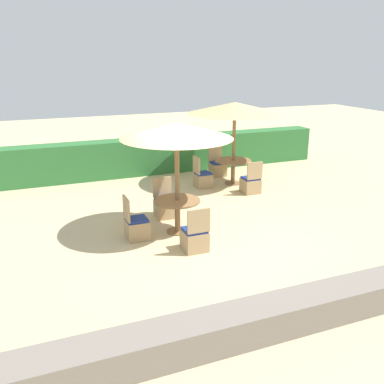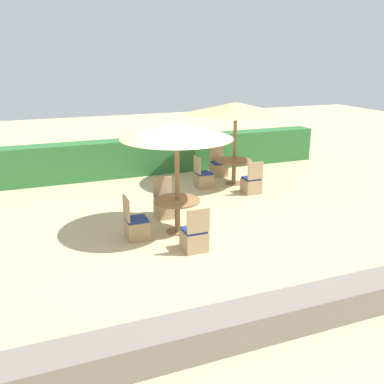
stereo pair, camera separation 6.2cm
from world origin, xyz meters
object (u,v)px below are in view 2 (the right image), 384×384
object	(u,v)px
patio_chair_back_right_south	(251,184)
parasol_back_right	(236,108)
round_table_back_right	(234,165)
patio_chair_back_right_west	(203,179)
patio_chair_back_right_north	(219,168)
patio_chair_center_north	(165,206)
patio_chair_center_south	(195,238)
parasol_center	(177,131)
patio_chair_center_west	(136,227)
round_table_center	(177,208)

from	to	relation	value
patio_chair_back_right_south	parasol_back_right	bearing A→B (deg)	92.19
round_table_back_right	patio_chair_back_right_west	bearing A→B (deg)	-179.02
patio_chair_back_right_north	patio_chair_back_right_west	distance (m)	1.38
round_table_back_right	patio_chair_center_north	xyz separation A→B (m)	(-2.77, -1.88, -0.31)
round_table_back_right	patio_chair_center_south	bearing A→B (deg)	-126.11
parasol_back_right	parasol_center	world-z (taller)	parasol_back_right
patio_chair_back_right_north	patio_chair_back_right_south	bearing A→B (deg)	92.43
patio_chair_back_right_west	patio_chair_center_west	bearing A→B (deg)	-43.84
round_table_back_right	patio_chair_center_west	world-z (taller)	patio_chair_center_west
patio_chair_back_right_south	patio_chair_center_north	world-z (taller)	same
patio_chair_back_right_west	round_table_center	world-z (taller)	patio_chair_back_right_west
parasol_center	round_table_center	world-z (taller)	parasol_center
parasol_back_right	patio_chair_center_south	bearing A→B (deg)	-126.11
parasol_back_right	round_table_center	xyz separation A→B (m)	(-2.81, -2.86, -1.68)
patio_chair_back_right_west	parasol_center	distance (m)	3.90
parasol_back_right	patio_chair_center_south	distance (m)	5.17
parasol_back_right	round_table_back_right	world-z (taller)	parasol_back_right
parasol_center	patio_chair_center_west	size ratio (longest dim) A/B	2.57
patio_chair_back_right_west	parasol_center	bearing A→B (deg)	-32.48
parasol_back_right	patio_chair_center_north	xyz separation A→B (m)	(-2.77, -1.88, -1.98)
parasol_back_right	patio_chair_center_north	distance (m)	3.89
parasol_back_right	patio_chair_back_right_south	bearing A→B (deg)	-87.81
patio_chair_center_north	patio_chair_back_right_south	bearing A→B (deg)	-162.89
parasol_back_right	parasol_center	distance (m)	4.01
patio_chair_center_north	patio_chair_center_south	size ratio (longest dim) A/B	1.00
parasol_center	round_table_back_right	bearing A→B (deg)	45.51
patio_chair_back_right_west	round_table_center	size ratio (longest dim) A/B	0.95
parasol_back_right	patio_chair_center_west	xyz separation A→B (m)	(-3.74, -2.87, -1.98)
parasol_center	patio_chair_center_north	size ratio (longest dim) A/B	2.57
patio_chair_back_right_north	round_table_center	size ratio (longest dim) A/B	0.95
patio_chair_back_right_north	patio_chair_center_north	xyz separation A→B (m)	(-2.73, -2.86, 0.00)
patio_chair_back_right_north	patio_chair_center_north	world-z (taller)	same
round_table_back_right	patio_chair_back_right_north	size ratio (longest dim) A/B	1.14
parasol_back_right	patio_chair_back_right_north	xyz separation A→B (m)	(-0.05, 0.98, -1.98)
patio_chair_back_right_west	patio_chair_center_south	bearing A→B (deg)	-25.27
round_table_back_right	patio_chair_center_south	size ratio (longest dim) A/B	1.14
round_table_back_right	patio_chair_back_right_west	size ratio (longest dim) A/B	1.14
parasol_center	patio_chair_center_south	size ratio (longest dim) A/B	2.57
parasol_center	round_table_center	xyz separation A→B (m)	(-0.00, -0.00, -1.65)
patio_chair_back_right_west	patio_chair_center_south	size ratio (longest dim) A/B	1.00
patio_chair_center_north	round_table_center	bearing A→B (deg)	87.75
patio_chair_back_right_west	patio_chair_back_right_south	size ratio (longest dim) A/B	1.00
patio_chair_back_right_west	round_table_center	distance (m)	3.39
patio_chair_back_right_west	patio_chair_back_right_south	world-z (taller)	same
patio_chair_center_north	patio_chair_center_south	xyz separation A→B (m)	(-0.04, -1.98, 0.00)
patio_chair_center_west	patio_chair_back_right_south	bearing A→B (deg)	116.13
patio_chair_back_right_north	patio_chair_back_right_south	distance (m)	2.00
patio_chair_back_right_north	round_table_center	xyz separation A→B (m)	(-2.77, -3.84, 0.30)
parasol_back_right	round_table_center	distance (m)	4.35
patio_chair_back_right_north	patio_chair_center_south	bearing A→B (deg)	60.22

